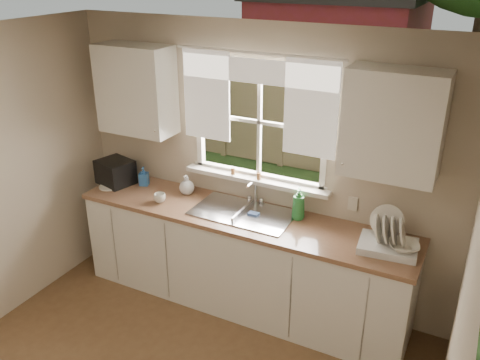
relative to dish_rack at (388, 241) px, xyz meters
The scene contains 19 objects.
room_walls 2.17m from the dish_rack, 125.43° to the right, with size 3.62×4.02×2.50m.
ceiling 2.59m from the dish_rack, 126.46° to the right, with size 3.60×4.00×0.02m, color silver.
window 1.38m from the dish_rack, 165.88° to the left, with size 1.38×0.16×1.06m.
curtains 1.59m from the dish_rack, 168.12° to the left, with size 1.50×0.03×0.81m.
base_cabinets 1.36m from the dish_rack, behind, with size 3.00×0.62×0.87m, color white.
countertop 1.25m from the dish_rack, behind, with size 3.04×0.65×0.04m, color #8B6345.
upper_cabinet_left 2.55m from the dish_rack, behind, with size 0.70×0.33×0.80m, color white.
upper_cabinet_right 0.88m from the dish_rack, 125.13° to the left, with size 0.70×0.33×0.80m, color white.
wall_outlet 0.48m from the dish_rack, 140.95° to the left, with size 0.08×0.01×0.12m, color beige.
sill_jars 1.37m from the dish_rack, 169.30° to the left, with size 0.30×0.04×0.06m.
sink 1.26m from the dish_rack, behind, with size 0.88×0.52×0.40m.
dish_rack is the anchor object (origin of this frame).
bowl 0.13m from the dish_rack, 21.85° to the right, with size 0.22×0.22×0.05m, color white.
soap_bottle_a 0.80m from the dish_rack, 169.42° to the left, with size 0.11×0.11×0.29m, color #2B833A.
soap_bottle_b 2.38m from the dish_rack, behind, with size 0.08×0.09×0.19m, color #326DBB.
soap_bottle_c 1.90m from the dish_rack, behind, with size 0.14×0.14×0.18m, color beige.
saucer 2.65m from the dish_rack, behind, with size 0.20×0.20×0.01m, color white.
cup 2.02m from the dish_rack, behind, with size 0.11×0.11×0.08m, color silver.
black_appliance 2.65m from the dish_rack, behind, with size 0.32×0.28×0.24m, color black.
Camera 1 is at (1.76, -1.79, 2.96)m, focal length 38.00 mm.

